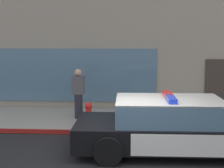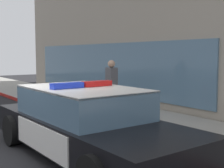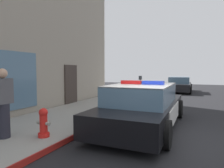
{
  "view_description": "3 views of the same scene",
  "coord_description": "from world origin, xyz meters",
  "px_view_note": "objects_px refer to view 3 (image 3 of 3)",
  "views": [
    {
      "loc": [
        0.01,
        -7.14,
        2.89
      ],
      "look_at": [
        -0.54,
        2.23,
        1.53
      ],
      "focal_mm": 50.62,
      "sensor_mm": 36.0,
      "label": 1
    },
    {
      "loc": [
        6.42,
        -2.43,
        2.05
      ],
      "look_at": [
        0.93,
        1.52,
        1.4
      ],
      "focal_mm": 49.89,
      "sensor_mm": 36.0,
      "label": 2
    },
    {
      "loc": [
        -5.15,
        -0.99,
        1.8
      ],
      "look_at": [
        0.47,
        1.53,
        1.4
      ],
      "focal_mm": 32.45,
      "sensor_mm": 36.0,
      "label": 3
    }
  ],
  "objects_px": {
    "parking_meter": "(140,82)",
    "pedestrian_on_sidewalk": "(3,103)",
    "fire_hydrant": "(44,123)",
    "car_down_street": "(179,85)",
    "police_cruiser": "(143,106)"
  },
  "relations": [
    {
      "from": "fire_hydrant",
      "to": "pedestrian_on_sidewalk",
      "type": "height_order",
      "value": "pedestrian_on_sidewalk"
    },
    {
      "from": "police_cruiser",
      "to": "car_down_street",
      "type": "bearing_deg",
      "value": -0.47
    },
    {
      "from": "police_cruiser",
      "to": "parking_meter",
      "type": "height_order",
      "value": "police_cruiser"
    },
    {
      "from": "police_cruiser",
      "to": "fire_hydrant",
      "type": "bearing_deg",
      "value": 141.75
    },
    {
      "from": "fire_hydrant",
      "to": "car_down_street",
      "type": "distance_m",
      "value": 14.3
    },
    {
      "from": "fire_hydrant",
      "to": "parking_meter",
      "type": "relative_size",
      "value": 0.54
    },
    {
      "from": "police_cruiser",
      "to": "car_down_street",
      "type": "distance_m",
      "value": 11.75
    },
    {
      "from": "police_cruiser",
      "to": "fire_hydrant",
      "type": "relative_size",
      "value": 7.1
    },
    {
      "from": "parking_meter",
      "to": "pedestrian_on_sidewalk",
      "type": "bearing_deg",
      "value": 174.55
    },
    {
      "from": "police_cruiser",
      "to": "parking_meter",
      "type": "xyz_separation_m",
      "value": [
        6.04,
        1.85,
        0.4
      ]
    },
    {
      "from": "car_down_street",
      "to": "parking_meter",
      "type": "relative_size",
      "value": 3.48
    },
    {
      "from": "police_cruiser",
      "to": "car_down_street",
      "type": "height_order",
      "value": "police_cruiser"
    },
    {
      "from": "parking_meter",
      "to": "police_cruiser",
      "type": "bearing_deg",
      "value": -162.95
    },
    {
      "from": "fire_hydrant",
      "to": "parking_meter",
      "type": "height_order",
      "value": "parking_meter"
    },
    {
      "from": "fire_hydrant",
      "to": "police_cruiser",
      "type": "bearing_deg",
      "value": -37.44
    }
  ]
}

